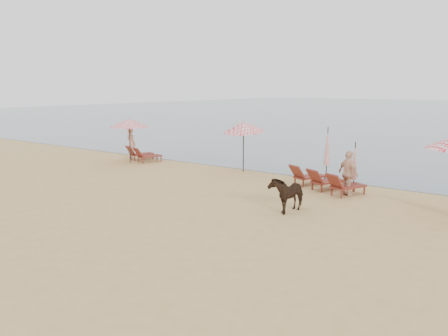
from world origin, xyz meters
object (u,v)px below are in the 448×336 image
object	(u,v)px
lounger_cluster_left	(142,154)
lounger_cluster_right	(324,180)
cow	(287,193)
umbrella_open_left_b	(244,127)
beachgoer_left	(131,144)
beachgoer_right_b	(348,173)
umbrella_closed_right	(355,161)
umbrella_closed_left	(327,147)
umbrella_open_left_a	(129,123)

from	to	relation	value
lounger_cluster_left	lounger_cluster_right	xyz separation A→B (m)	(11.39, -0.73, 0.03)
cow	umbrella_open_left_b	bearing A→B (deg)	140.76
umbrella_open_left_b	beachgoer_left	bearing A→B (deg)	-158.88
beachgoer_left	beachgoer_right_b	bearing A→B (deg)	-178.67
lounger_cluster_left	beachgoer_right_b	world-z (taller)	beachgoer_right_b
umbrella_closed_right	beachgoer_left	size ratio (longest dim) A/B	1.12
umbrella_open_left_b	cow	xyz separation A→B (m)	(5.08, -5.03, -1.64)
lounger_cluster_left	umbrella_open_left_b	size ratio (longest dim) A/B	0.77
lounger_cluster_left	umbrella_open_left_b	bearing A→B (deg)	23.23
umbrella_closed_right	cow	distance (m)	4.26
umbrella_closed_left	beachgoer_right_b	size ratio (longest dim) A/B	1.34
lounger_cluster_right	cow	world-z (taller)	cow
umbrella_closed_right	beachgoer_left	bearing A→B (deg)	178.29
umbrella_open_left_a	beachgoer_right_b	bearing A→B (deg)	-0.09
lounger_cluster_left	beachgoer_left	world-z (taller)	beachgoer_left
beachgoer_right_b	umbrella_open_left_b	bearing A→B (deg)	13.76
umbrella_open_left_b	umbrella_closed_right	distance (m)	6.10
lounger_cluster_right	umbrella_closed_right	bearing A→B (deg)	47.24
umbrella_closed_left	beachgoer_right_b	bearing A→B (deg)	-53.96
cow	umbrella_open_left_a	bearing A→B (deg)	168.25
lounger_cluster_left	beachgoer_left	distance (m)	1.19
umbrella_open_left_a	cow	distance (m)	12.45
umbrella_open_left_a	beachgoer_right_b	xyz separation A→B (m)	(12.69, -0.28, -1.35)
lounger_cluster_right	umbrella_open_left_b	bearing A→B (deg)	-172.41
lounger_cluster_right	umbrella_open_left_b	world-z (taller)	umbrella_open_left_b
lounger_cluster_right	beachgoer_right_b	bearing A→B (deg)	9.20
beachgoer_left	beachgoer_right_b	size ratio (longest dim) A/B	1.03
lounger_cluster_right	umbrella_closed_left	distance (m)	2.94
umbrella_open_left_a	beachgoer_left	distance (m)	1.81
lounger_cluster_left	umbrella_open_left_a	xyz separation A→B (m)	(-0.20, -0.72, 1.83)
umbrella_open_left_a	umbrella_closed_right	xyz separation A→B (m)	(12.66, 0.47, -0.98)
umbrella_open_left_a	cow	size ratio (longest dim) A/B	1.69
lounger_cluster_left	cow	size ratio (longest dim) A/B	1.38
umbrella_closed_right	beachgoer_left	xyz separation A→B (m)	(-13.52, 0.40, -0.34)
beachgoer_right_b	umbrella_open_left_a	bearing A→B (deg)	27.96
umbrella_open_left_a	umbrella_open_left_b	size ratio (longest dim) A/B	0.95
beachgoer_right_b	umbrella_closed_left	bearing A→B (deg)	-24.75
umbrella_closed_left	beachgoer_left	distance (m)	11.61
umbrella_closed_left	beachgoer_right_b	xyz separation A→B (m)	(2.08, -2.86, -0.57)
cow	beachgoer_left	xyz separation A→B (m)	(-12.65, 4.53, 0.29)
lounger_cluster_left	umbrella_open_left_a	size ratio (longest dim) A/B	0.82
lounger_cluster_right	umbrella_open_left_b	xyz separation A→B (m)	(-4.89, 1.38, 1.83)
umbrella_closed_left	cow	bearing A→B (deg)	-79.29
lounger_cluster_right	umbrella_closed_left	world-z (taller)	umbrella_closed_left
lounger_cluster_left	beachgoer_right_b	size ratio (longest dim) A/B	1.15
lounger_cluster_left	lounger_cluster_right	distance (m)	11.41
lounger_cluster_right	umbrella_closed_right	world-z (taller)	umbrella_closed_right
umbrella_open_left_b	cow	size ratio (longest dim) A/B	1.78
lounger_cluster_left	lounger_cluster_right	world-z (taller)	lounger_cluster_right
umbrella_open_left_a	umbrella_closed_right	bearing A→B (deg)	3.28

